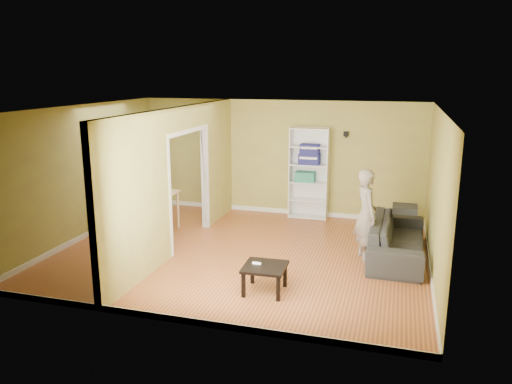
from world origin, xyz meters
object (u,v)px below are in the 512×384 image
bookshelf (309,173)px  coffee_table (265,270)px  sofa (398,233)px  chair_near (133,216)px  dining_table (143,196)px  person (367,207)px  chair_left (112,206)px  chair_far (159,200)px

bookshelf → coffee_table: 4.16m
sofa → chair_near: bearing=96.1°
sofa → dining_table: size_ratio=1.78×
coffee_table → chair_near: size_ratio=0.66×
person → chair_near: size_ratio=2.00×
bookshelf → dining_table: size_ratio=1.56×
coffee_table → bookshelf: bearing=91.2°
person → dining_table: (-4.51, 0.38, -0.21)m
sofa → coffee_table: bearing=139.0°
chair_left → chair_near: bearing=66.8°
bookshelf → chair_left: size_ratio=2.30×
dining_table → chair_far: (0.06, 0.57, -0.24)m
chair_left → dining_table: bearing=97.6°
chair_left → chair_near: (0.86, -0.64, 0.03)m
bookshelf → coffee_table: size_ratio=3.27×
coffee_table → chair_far: (-3.13, 2.76, 0.15)m
bookshelf → chair_far: bookshelf is taller
coffee_table → chair_left: bearing=150.2°
dining_table → chair_far: bearing=84.0°
bookshelf → chair_near: 3.95m
chair_far → person: bearing=175.4°
person → chair_far: (-4.45, 0.95, -0.44)m
coffee_table → chair_left: size_ratio=0.70×
chair_far → sofa: bearing=179.3°
sofa → bookshelf: 2.89m
sofa → chair_far: 5.05m
coffee_table → dining_table: (-3.19, 2.19, 0.38)m
bookshelf → dining_table: bearing=-148.3°
coffee_table → chair_left: (-3.97, 2.27, 0.09)m
chair_near → chair_far: chair_far is taller
chair_far → chair_near: bearing=98.2°
person → dining_table: person is taller
bookshelf → chair_near: (-3.03, -2.47, -0.54)m
person → chair_near: 4.46m
person → coffee_table: bearing=121.1°
person → chair_left: (-5.29, 0.46, -0.50)m
person → bookshelf: 2.69m
dining_table → person: bearing=-4.8°
coffee_table → dining_table: dining_table is taller
sofa → chair_left: sofa is taller
coffee_table → dining_table: bearing=145.5°
bookshelf → person: bearing=-58.4°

